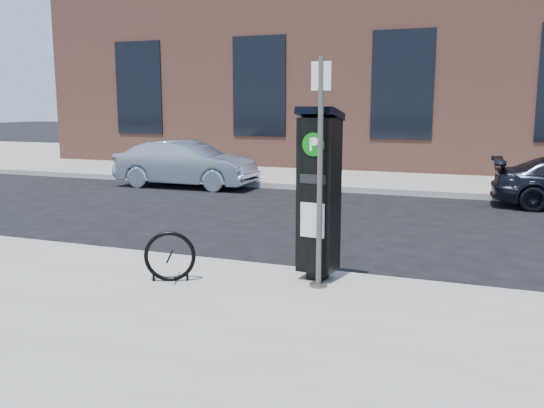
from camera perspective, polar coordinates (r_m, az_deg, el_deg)
The scene contains 9 objects.
ground at distance 8.13m, azimuth -0.42°, elevation -7.06°, with size 120.00×120.00×0.00m, color black.
sidewalk_far at distance 21.56m, azimuth 13.25°, elevation 3.45°, with size 60.00×12.00×0.15m, color gray.
curb_near at distance 8.09m, azimuth -0.48°, elevation -6.59°, with size 60.00×0.12×0.16m, color #9E9B93.
curb_far at distance 15.70m, azimuth 10.28°, elevation 1.27°, with size 60.00×0.12×0.16m, color #9E9B93.
building at distance 24.48m, azimuth 14.61°, elevation 13.67°, with size 28.00×10.05×8.25m.
parking_kiosk at distance 7.26m, azimuth 4.67°, elevation 1.17°, with size 0.55×0.49×2.19m.
sign_pole at distance 6.90m, azimuth 4.76°, elevation 2.79°, with size 0.24×0.22×2.76m.
bike_rack at distance 7.40m, azimuth -10.09°, elevation -5.16°, with size 0.62×0.31×0.65m.
car_silver at distance 16.86m, azimuth -8.52°, elevation 3.95°, with size 1.43×4.09×1.35m, color #8A9BAF.
Camera 1 is at (2.83, -7.25, 2.36)m, focal length 38.00 mm.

